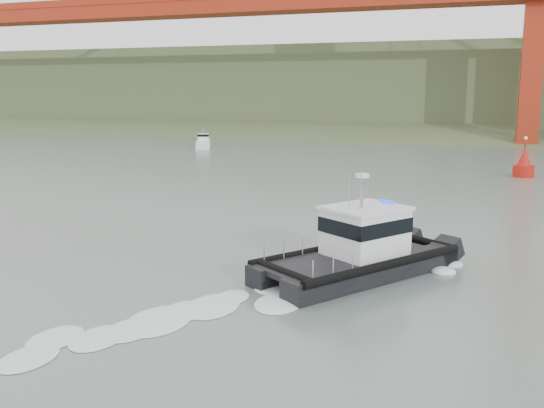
{
  "coord_description": "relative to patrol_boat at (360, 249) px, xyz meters",
  "views": [
    {
      "loc": [
        11.87,
        -23.51,
        8.31
      ],
      "look_at": [
        1.54,
        6.16,
        2.4
      ],
      "focal_mm": 40.0,
      "sensor_mm": 36.0,
      "label": 1
    }
  ],
  "objects": [
    {
      "name": "headlands",
      "position": [
        -6.88,
        122.49,
        5.84
      ],
      "size": [
        500.0,
        105.36,
        27.12
      ],
      "color": "#3E512E",
      "rests_on": "ground"
    },
    {
      "name": "motorboat",
      "position": [
        -33.68,
        53.96,
        -0.4
      ],
      "size": [
        4.12,
        6.17,
        3.23
      ],
      "rotation": [
        0.0,
        0.0,
        0.41
      ],
      "color": "white",
      "rests_on": "ground"
    },
    {
      "name": "ground",
      "position": [
        -6.88,
        -3.01,
        -1.21
      ],
      "size": [
        400.0,
        400.0,
        0.0
      ],
      "primitive_type": "plane",
      "color": "slate",
      "rests_on": "ground"
    },
    {
      "name": "nav_buoy",
      "position": [
        8.9,
        36.88,
        -0.11
      ],
      "size": [
        1.99,
        1.99,
        4.16
      ],
      "color": "#AB150B",
      "rests_on": "ground"
    },
    {
      "name": "patrol_boat",
      "position": [
        0.0,
        0.0,
        0.0
      ],
      "size": [
        8.54,
        10.25,
        4.82
      ],
      "rotation": [
        0.0,
        0.0,
        -0.59
      ],
      "color": "black",
      "rests_on": "ground"
    }
  ]
}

